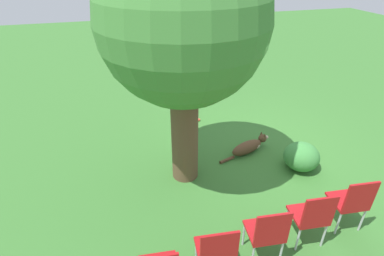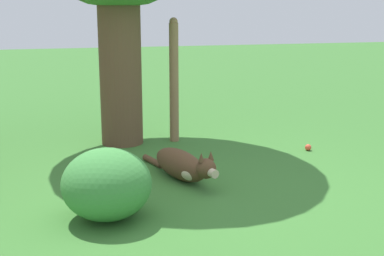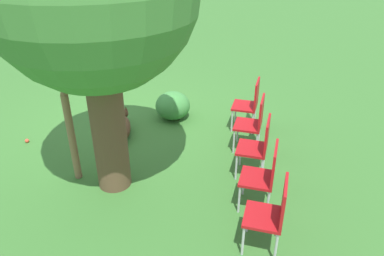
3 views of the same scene
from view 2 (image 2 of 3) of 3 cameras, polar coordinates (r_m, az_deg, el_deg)
ground_plane at (r=4.68m, az=-0.21°, el=-5.93°), size 30.00×30.00×0.00m
dog at (r=4.73m, az=-0.95°, el=-4.03°), size 0.47×1.20×0.34m
fence_post at (r=5.97m, az=-1.93°, el=5.13°), size 0.10×0.10×1.38m
tennis_ball at (r=5.83m, az=12.28°, el=-2.04°), size 0.07×0.07×0.07m
low_shrub at (r=3.92m, az=-9.09°, el=-5.94°), size 0.65×0.65×0.52m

